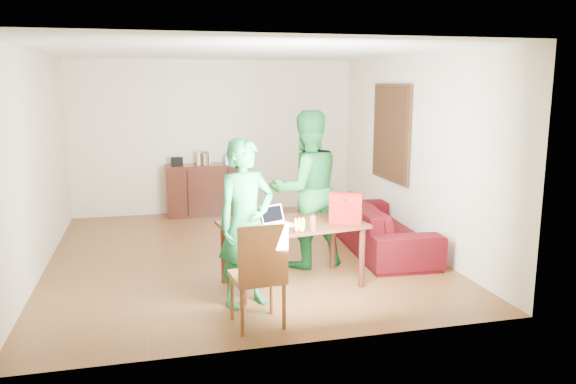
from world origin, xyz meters
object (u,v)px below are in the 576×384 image
object	(u,v)px
person_near	(246,223)
bottle	(313,222)
chair	(258,295)
red_bag	(346,210)
laptop	(279,222)
table	(292,231)
person_far	(306,189)
sofa	(381,226)

from	to	relation	value
person_near	bottle	xyz separation A→B (m)	(0.74, 0.07, -0.05)
chair	red_bag	distance (m)	1.60
person_near	bottle	distance (m)	0.75
bottle	chair	bearing A→B (deg)	-139.41
bottle	laptop	bearing A→B (deg)	136.82
table	chair	size ratio (longest dim) A/B	1.62
table	person_near	bearing A→B (deg)	-152.31
chair	person_far	world-z (taller)	person_far
chair	sofa	xyz separation A→B (m)	(2.15, 2.09, 0.03)
table	person_near	distance (m)	0.79
chair	laptop	size ratio (longest dim) A/B	2.91
red_bag	sofa	world-z (taller)	red_bag
person_near	laptop	distance (m)	0.58
laptop	person_far	bearing A→B (deg)	31.07
table	laptop	world-z (taller)	laptop
chair	sofa	distance (m)	3.00
bottle	red_bag	distance (m)	0.55
table	person_near	xyz separation A→B (m)	(-0.61, -0.45, 0.23)
person_near	bottle	bearing A→B (deg)	-13.96
sofa	person_far	bearing A→B (deg)	112.90
person_near	sofa	distance (m)	2.71
chair	red_bag	bearing A→B (deg)	30.91
bottle	sofa	bearing A→B (deg)	45.73
chair	bottle	distance (m)	1.10
bottle	red_bag	bearing A→B (deg)	29.65
laptop	bottle	distance (m)	0.42
chair	bottle	world-z (taller)	chair
person_near	red_bag	size ratio (longest dim) A/B	4.82
table	red_bag	bearing A→B (deg)	-18.28
person_near	person_far	xyz separation A→B (m)	(0.96, 1.12, 0.11)
person_near	sofa	size ratio (longest dim) A/B	0.76
chair	bottle	xyz separation A→B (m)	(0.73, 0.62, 0.53)
sofa	laptop	bearing A→B (deg)	128.01
chair	laptop	distance (m)	1.11
person_near	person_far	distance (m)	1.48
laptop	table	bearing A→B (deg)	3.44
person_far	laptop	size ratio (longest dim) A/B	5.51
chair	laptop	xyz separation A→B (m)	(0.43, 0.91, 0.48)
chair	person_near	distance (m)	0.80
bottle	person_far	bearing A→B (deg)	78.04
bottle	sofa	xyz separation A→B (m)	(1.43, 1.46, -0.50)
chair	red_bag	size ratio (longest dim) A/B	2.85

